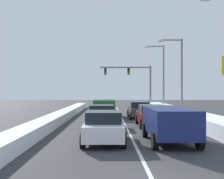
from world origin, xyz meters
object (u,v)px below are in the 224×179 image
(sedan_gray_center_lane_second, at_px, (102,115))
(street_lamp_right_far, at_px, (161,72))
(suv_green_center_lane_third, at_px, (104,106))
(traffic_light_gantry, at_px, (135,77))
(sedan_maroon_right_lane_second, at_px, (152,115))
(sedan_charcoal_right_lane_third, at_px, (139,110))
(suv_navy_right_lane_nearest, at_px, (169,122))
(street_lamp_right_mid, at_px, (178,69))
(sedan_white_center_lane_nearest, at_px, (104,126))

(sedan_gray_center_lane_second, distance_m, street_lamp_right_far, 18.65)
(suv_green_center_lane_third, bearing_deg, sedan_gray_center_lane_second, -90.66)
(street_lamp_right_far, bearing_deg, sedan_gray_center_lane_second, -113.26)
(sedan_gray_center_lane_second, distance_m, traffic_light_gantry, 22.65)
(sedan_maroon_right_lane_second, distance_m, sedan_charcoal_right_lane_third, 6.20)
(suv_navy_right_lane_nearest, height_order, street_lamp_right_mid, street_lamp_right_mid)
(suv_navy_right_lane_nearest, xyz_separation_m, sedan_gray_center_lane_second, (-3.40, 6.56, -0.25))
(sedan_charcoal_right_lane_third, xyz_separation_m, traffic_light_gantry, (0.98, 15.76, 3.73))
(sedan_charcoal_right_lane_third, distance_m, sedan_white_center_lane_nearest, 12.93)
(traffic_light_gantry, relative_size, street_lamp_right_far, 0.90)
(sedan_charcoal_right_lane_third, relative_size, sedan_gray_center_lane_second, 1.00)
(traffic_light_gantry, relative_size, street_lamp_right_mid, 0.95)
(sedan_white_center_lane_nearest, xyz_separation_m, street_lamp_right_mid, (7.49, 16.10, 4.02))
(sedan_maroon_right_lane_second, relative_size, sedan_charcoal_right_lane_third, 1.00)
(traffic_light_gantry, distance_m, street_lamp_right_far, 6.01)
(sedan_white_center_lane_nearest, distance_m, street_lamp_right_far, 24.48)
(sedan_white_center_lane_nearest, height_order, suv_green_center_lane_third, suv_green_center_lane_third)
(suv_navy_right_lane_nearest, height_order, sedan_charcoal_right_lane_third, suv_navy_right_lane_nearest)
(sedan_charcoal_right_lane_third, height_order, traffic_light_gantry, traffic_light_gantry)
(sedan_gray_center_lane_second, bearing_deg, street_lamp_right_mid, 51.39)
(sedan_maroon_right_lane_second, xyz_separation_m, street_lamp_right_far, (3.66, 16.72, 4.23))
(suv_navy_right_lane_nearest, height_order, sedan_gray_center_lane_second, suv_navy_right_lane_nearest)
(sedan_maroon_right_lane_second, bearing_deg, street_lamp_right_mid, 66.50)
(sedan_white_center_lane_nearest, bearing_deg, street_lamp_right_mid, 65.05)
(traffic_light_gantry, height_order, street_lamp_right_mid, street_lamp_right_mid)
(sedan_charcoal_right_lane_third, relative_size, street_lamp_right_far, 0.54)
(sedan_maroon_right_lane_second, distance_m, street_lamp_right_far, 17.63)
(traffic_light_gantry, bearing_deg, suv_green_center_lane_third, -105.89)
(street_lamp_right_far, bearing_deg, traffic_light_gantry, 119.00)
(sedan_maroon_right_lane_second, distance_m, suv_green_center_lane_third, 8.02)
(sedan_gray_center_lane_second, xyz_separation_m, suv_green_center_lane_third, (0.08, 7.21, 0.25))
(sedan_maroon_right_lane_second, height_order, sedan_gray_center_lane_second, same)
(sedan_white_center_lane_nearest, bearing_deg, street_lamp_right_far, 73.31)
(sedan_white_center_lane_nearest, distance_m, street_lamp_right_mid, 18.20)
(suv_green_center_lane_third, bearing_deg, suv_navy_right_lane_nearest, -76.48)
(suv_navy_right_lane_nearest, height_order, suv_green_center_lane_third, same)
(sedan_maroon_right_lane_second, relative_size, traffic_light_gantry, 0.60)
(street_lamp_right_far, bearing_deg, street_lamp_right_mid, -85.37)
(sedan_maroon_right_lane_second, bearing_deg, sedan_charcoal_right_lane_third, 92.07)
(sedan_gray_center_lane_second, height_order, street_lamp_right_far, street_lamp_right_far)
(sedan_white_center_lane_nearest, bearing_deg, sedan_charcoal_right_lane_third, 76.41)
(suv_green_center_lane_third, bearing_deg, sedan_white_center_lane_nearest, -89.29)
(sedan_white_center_lane_nearest, relative_size, sedan_gray_center_lane_second, 1.00)
(sedan_maroon_right_lane_second, relative_size, sedan_white_center_lane_nearest, 1.00)
(street_lamp_right_mid, bearing_deg, traffic_light_gantry, 105.83)
(sedan_white_center_lane_nearest, relative_size, street_lamp_right_mid, 0.56)
(suv_green_center_lane_third, xyz_separation_m, street_lamp_right_far, (7.09, 9.48, 3.98))
(sedan_white_center_lane_nearest, distance_m, suv_green_center_lane_third, 13.62)
(sedan_white_center_lane_nearest, distance_m, sedan_gray_center_lane_second, 6.41)
(sedan_gray_center_lane_second, bearing_deg, suv_navy_right_lane_nearest, -62.64)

